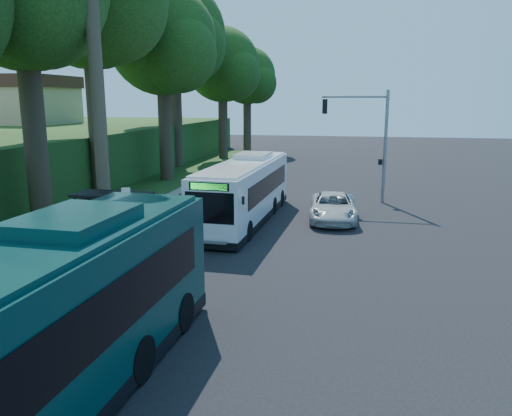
% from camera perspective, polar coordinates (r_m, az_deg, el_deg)
% --- Properties ---
extents(ground, '(140.00, 140.00, 0.00)m').
position_cam_1_polar(ground, '(23.18, 3.44, -3.79)').
color(ground, black).
rests_on(ground, ground).
extents(sidewalk, '(4.50, 70.00, 0.12)m').
position_cam_1_polar(sidewalk, '(25.17, -13.27, -2.67)').
color(sidewalk, gray).
rests_on(sidewalk, ground).
extents(red_curb, '(0.25, 30.00, 0.13)m').
position_cam_1_polar(red_curb, '(20.75, -12.01, -5.79)').
color(red_curb, maroon).
rests_on(red_curb, ground).
extents(grass_verge, '(8.00, 70.00, 0.06)m').
position_cam_1_polar(grass_verge, '(32.08, -18.89, 0.13)').
color(grass_verge, '#234719').
rests_on(grass_verge, ground).
extents(bus_shelter, '(3.20, 1.51, 2.55)m').
position_cam_1_polar(bus_shelter, '(22.25, -16.41, -0.16)').
color(bus_shelter, black).
rests_on(bus_shelter, ground).
extents(stop_sign_pole, '(0.35, 0.06, 3.17)m').
position_cam_1_polar(stop_sign_pole, '(19.51, -14.50, -0.92)').
color(stop_sign_pole, gray).
rests_on(stop_sign_pole, ground).
extents(traffic_signal_pole, '(4.10, 0.30, 7.00)m').
position_cam_1_polar(traffic_signal_pole, '(32.15, 12.80, 8.43)').
color(traffic_signal_pole, gray).
rests_on(traffic_signal_pole, ground).
extents(hillside_backdrop, '(24.00, 60.00, 8.80)m').
position_cam_1_polar(hillside_backdrop, '(47.49, -27.03, 6.14)').
color(hillside_backdrop, '#234719').
rests_on(hillside_backdrop, ground).
extents(tree_2, '(8.82, 8.40, 15.12)m').
position_cam_1_polar(tree_2, '(41.07, -10.55, 17.75)').
color(tree_2, '#382B1E').
rests_on(tree_2, ground).
extents(tree_3, '(10.08, 9.60, 17.28)m').
position_cam_1_polar(tree_3, '(49.37, -9.28, 18.58)').
color(tree_3, '#382B1E').
rests_on(tree_3, ground).
extents(tree_4, '(8.40, 8.00, 14.14)m').
position_cam_1_polar(tree_4, '(56.04, -3.77, 15.62)').
color(tree_4, '#382B1E').
rests_on(tree_4, ground).
extents(tree_5, '(7.35, 7.00, 12.86)m').
position_cam_1_polar(tree_5, '(63.55, -0.95, 14.55)').
color(tree_5, '#382B1E').
rests_on(tree_5, ground).
extents(white_bus, '(2.96, 11.74, 3.47)m').
position_cam_1_polar(white_bus, '(26.73, -1.25, 2.11)').
color(white_bus, silver).
rests_on(white_bus, ground).
extents(teal_bus, '(3.31, 13.44, 3.98)m').
position_cam_1_polar(teal_bus, '(10.65, -25.52, -13.75)').
color(teal_bus, '#093230').
rests_on(teal_bus, ground).
extents(pickup, '(2.70, 5.36, 1.46)m').
position_cam_1_polar(pickup, '(27.27, 8.79, 0.10)').
color(pickup, silver).
rests_on(pickup, ground).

